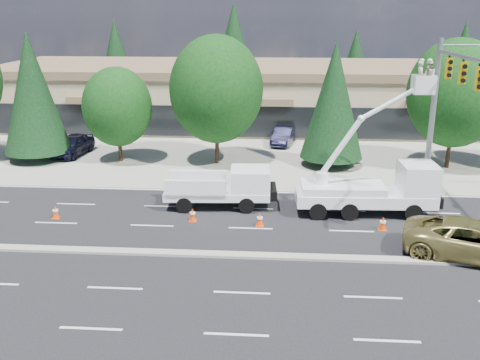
# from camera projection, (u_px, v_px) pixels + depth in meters

# --- Properties ---
(ground) EXTENTS (140.00, 140.00, 0.00)m
(ground) POSITION_uv_depth(u_px,v_px,m) (247.00, 257.00, 23.66)
(ground) COLOR black
(ground) RESTS_ON ground
(concrete_apron) EXTENTS (140.00, 22.00, 0.01)m
(concrete_apron) POSITION_uv_depth(u_px,v_px,m) (262.00, 147.00, 42.67)
(concrete_apron) COLOR gray
(concrete_apron) RESTS_ON ground
(road_median) EXTENTS (120.00, 0.55, 0.12)m
(road_median) POSITION_uv_depth(u_px,v_px,m) (247.00, 255.00, 23.64)
(road_median) COLOR gray
(road_median) RESTS_ON ground
(strip_mall) EXTENTS (50.40, 15.40, 5.50)m
(strip_mall) POSITION_uv_depth(u_px,v_px,m) (265.00, 93.00, 51.29)
(strip_mall) COLOR tan
(strip_mall) RESTS_ON ground
(tree_front_b) EXTENTS (4.63, 4.63, 9.13)m
(tree_front_b) POSITION_uv_depth(u_px,v_px,m) (33.00, 92.00, 37.51)
(tree_front_b) COLOR #332114
(tree_front_b) RESTS_ON ground
(tree_front_c) EXTENTS (4.85, 4.85, 6.73)m
(tree_front_c) POSITION_uv_depth(u_px,v_px,m) (117.00, 107.00, 37.40)
(tree_front_c) COLOR #332114
(tree_front_c) RESTS_ON ground
(tree_front_d) EXTENTS (6.44, 6.44, 8.93)m
(tree_front_d) POSITION_uv_depth(u_px,v_px,m) (216.00, 90.00, 36.53)
(tree_front_d) COLOR #332114
(tree_front_d) RESTS_ON ground
(tree_front_e) EXTENTS (4.33, 4.33, 8.53)m
(tree_front_e) POSITION_uv_depth(u_px,v_px,m) (334.00, 100.00, 36.19)
(tree_front_e) COLOR #332114
(tree_front_e) RESTS_ON ground
(tree_front_f) EXTENTS (6.32, 6.32, 8.77)m
(tree_front_f) POSITION_uv_depth(u_px,v_px,m) (455.00, 93.00, 35.48)
(tree_front_f) COLOR #332114
(tree_front_f) RESTS_ON ground
(tree_back_a) EXTENTS (4.81, 4.81, 9.48)m
(tree_back_a) POSITION_uv_depth(u_px,v_px,m) (116.00, 57.00, 63.25)
(tree_back_a) COLOR #332114
(tree_back_a) RESTS_ON ground
(tree_back_b) EXTENTS (5.78, 5.78, 11.39)m
(tree_back_b) POSITION_uv_depth(u_px,v_px,m) (234.00, 49.00, 61.99)
(tree_back_b) COLOR #332114
(tree_back_b) RESTS_ON ground
(tree_back_c) EXTENTS (4.29, 4.29, 8.45)m
(tree_back_c) POSITION_uv_depth(u_px,v_px,m) (355.00, 63.00, 61.52)
(tree_back_c) COLOR #332114
(tree_back_c) RESTS_ON ground
(tree_back_d) EXTENTS (4.73, 4.73, 9.32)m
(tree_back_d) POSITION_uv_depth(u_px,v_px,m) (462.00, 60.00, 60.57)
(tree_back_d) COLOR #332114
(tree_back_d) RESTS_ON ground
(signal_mast) EXTENTS (2.76, 10.16, 9.00)m
(signal_mast) POSITION_uv_depth(u_px,v_px,m) (447.00, 98.00, 27.84)
(signal_mast) COLOR gray
(signal_mast) RESTS_ON ground
(utility_pickup) EXTENTS (5.84, 2.53, 2.20)m
(utility_pickup) POSITION_uv_depth(u_px,v_px,m) (225.00, 191.00, 29.41)
(utility_pickup) COLOR white
(utility_pickup) RESTS_ON ground
(bucket_truck) EXTENTS (7.59, 2.59, 8.15)m
(bucket_truck) POSITION_uv_depth(u_px,v_px,m) (380.00, 182.00, 28.17)
(bucket_truck) COLOR white
(bucket_truck) RESTS_ON ground
(traffic_cone_a) EXTENTS (0.40, 0.40, 0.70)m
(traffic_cone_a) POSITION_uv_depth(u_px,v_px,m) (56.00, 212.00, 27.93)
(traffic_cone_a) COLOR #EC4007
(traffic_cone_a) RESTS_ON ground
(traffic_cone_b) EXTENTS (0.40, 0.40, 0.70)m
(traffic_cone_b) POSITION_uv_depth(u_px,v_px,m) (193.00, 215.00, 27.56)
(traffic_cone_b) COLOR #EC4007
(traffic_cone_b) RESTS_ON ground
(traffic_cone_c) EXTENTS (0.40, 0.40, 0.70)m
(traffic_cone_c) POSITION_uv_depth(u_px,v_px,m) (260.00, 219.00, 26.94)
(traffic_cone_c) COLOR #EC4007
(traffic_cone_c) RESTS_ON ground
(traffic_cone_d) EXTENTS (0.40, 0.40, 0.70)m
(traffic_cone_d) POSITION_uv_depth(u_px,v_px,m) (383.00, 223.00, 26.43)
(traffic_cone_d) COLOR #EC4007
(traffic_cone_d) RESTS_ON ground
(minivan) EXTENTS (6.55, 4.48, 1.66)m
(minivan) POSITION_uv_depth(u_px,v_px,m) (474.00, 240.00, 23.31)
(minivan) COLOR olive
(minivan) RESTS_ON ground
(parked_car_west) EXTENTS (2.34, 4.75, 1.56)m
(parked_car_west) POSITION_uv_depth(u_px,v_px,m) (73.00, 145.00, 40.00)
(parked_car_west) COLOR black
(parked_car_west) RESTS_ON ground
(parked_car_east) EXTENTS (2.21, 4.37, 1.38)m
(parked_car_east) POSITION_uv_depth(u_px,v_px,m) (283.00, 136.00, 43.29)
(parked_car_east) COLOR black
(parked_car_east) RESTS_ON ground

